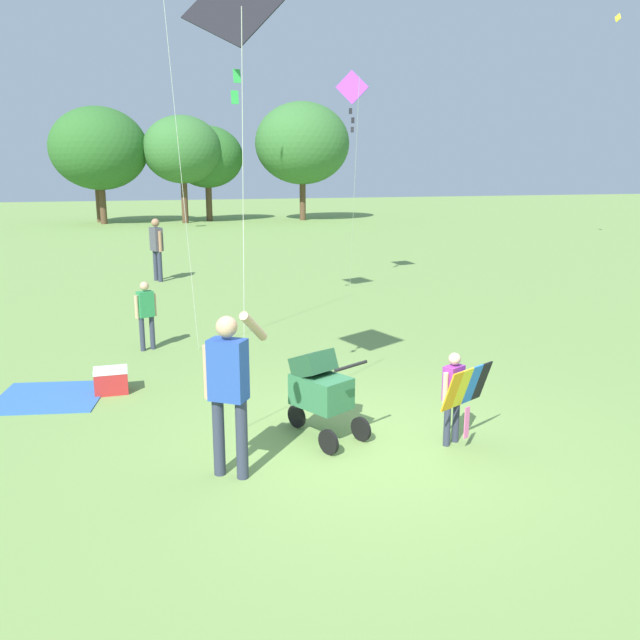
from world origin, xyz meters
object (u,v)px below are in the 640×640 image
at_px(child_with_butterfly_kite, 456,390).
at_px(kite_adult_black, 234,17).
at_px(person_red_shirt, 146,310).
at_px(picnic_blanket, 50,397).
at_px(kite_orange_delta, 352,96).
at_px(person_sitting_far, 157,245).
at_px(stroller, 320,387).
at_px(person_adult_flyer, 229,382).
at_px(cooler_box, 111,381).

relative_size(child_with_butterfly_kite, kite_adult_black, 0.21).
relative_size(person_red_shirt, picnic_blanket, 0.86).
distance_m(kite_adult_black, person_red_shirt, 5.57).
bearing_deg(picnic_blanket, kite_orange_delta, 45.32).
xyz_separation_m(kite_orange_delta, picnic_blanket, (-6.69, -6.77, -4.73)).
height_order(kite_adult_black, person_sitting_far, kite_adult_black).
bearing_deg(stroller, kite_adult_black, 146.89).
xyz_separation_m(kite_adult_black, kite_orange_delta, (4.35, 8.59, 0.19)).
distance_m(stroller, picnic_blanket, 3.94).
bearing_deg(kite_adult_black, person_sitting_far, 91.91).
bearing_deg(kite_orange_delta, stroller, -111.45).
relative_size(person_adult_flyer, cooler_box, 3.85).
bearing_deg(picnic_blanket, cooler_box, -2.70).
height_order(kite_orange_delta, person_red_shirt, kite_orange_delta).
bearing_deg(kite_orange_delta, person_sitting_far, 152.54).
height_order(kite_adult_black, picnic_blanket, kite_adult_black).
bearing_deg(cooler_box, kite_adult_black, -49.36).
relative_size(kite_adult_black, kite_orange_delta, 0.95).
bearing_deg(kite_orange_delta, person_adult_flyer, -115.71).
bearing_deg(child_with_butterfly_kite, cooler_box, 141.47).
bearing_deg(person_adult_flyer, person_red_shirt, 96.71).
height_order(stroller, person_red_shirt, person_red_shirt).
relative_size(child_with_butterfly_kite, stroller, 0.97).
distance_m(child_with_butterfly_kite, person_adult_flyer, 2.53).
bearing_deg(person_adult_flyer, cooler_box, 111.58).
bearing_deg(stroller, person_adult_flyer, -149.04).
bearing_deg(person_adult_flyer, kite_orange_delta, 64.29).
distance_m(person_sitting_far, picnic_blanket, 9.48).
height_order(stroller, kite_adult_black, kite_adult_black).
distance_m(kite_adult_black, picnic_blanket, 5.43).
bearing_deg(person_red_shirt, picnic_blanket, -123.69).
distance_m(kite_orange_delta, person_sitting_far, 6.50).
distance_m(person_adult_flyer, person_red_shirt, 5.13).
bearing_deg(child_with_butterfly_kite, kite_orange_delta, 77.26).
distance_m(stroller, person_sitting_far, 11.61).
xyz_separation_m(child_with_butterfly_kite, person_adult_flyer, (-2.51, -0.04, 0.36)).
height_order(child_with_butterfly_kite, person_red_shirt, person_red_shirt).
distance_m(kite_orange_delta, cooler_box, 10.09).
bearing_deg(kite_adult_black, cooler_box, 130.64).
bearing_deg(child_with_butterfly_kite, person_adult_flyer, -179.07).
xyz_separation_m(kite_adult_black, picnic_blanket, (-2.34, 1.82, -4.54)).
xyz_separation_m(person_red_shirt, picnic_blanket, (-1.38, -2.08, -0.69)).
relative_size(kite_orange_delta, picnic_blanket, 3.94).
bearing_deg(person_red_shirt, kite_orange_delta, 41.47).
bearing_deg(cooler_box, person_sitting_far, 82.84).
bearing_deg(cooler_box, kite_orange_delta, 49.14).
height_order(kite_adult_black, person_red_shirt, kite_adult_black).
bearing_deg(person_red_shirt, person_adult_flyer, -83.29).
xyz_separation_m(kite_orange_delta, person_red_shirt, (-5.31, -4.69, -4.05)).
xyz_separation_m(person_adult_flyer, kite_orange_delta, (4.71, 9.78, 3.75)).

